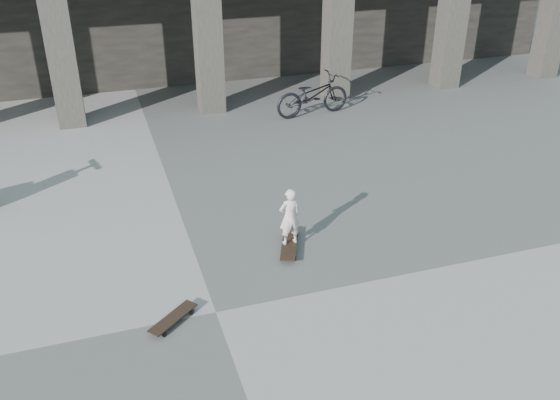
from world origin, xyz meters
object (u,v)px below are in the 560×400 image
object	(u,v)px
skateboard_spare	(173,318)
bicycle	(313,95)
longboard	(289,244)
child	(290,217)

from	to	relation	value
skateboard_spare	bicycle	world-z (taller)	bicycle
bicycle	longboard	bearing A→B (deg)	148.55
child	bicycle	bearing A→B (deg)	-119.29
skateboard_spare	child	xyz separation A→B (m)	(2.13, 1.31, 0.52)
skateboard_spare	longboard	bearing A→B (deg)	-7.84
longboard	skateboard_spare	bearing A→B (deg)	143.91
longboard	child	distance (m)	0.51
longboard	skateboard_spare	world-z (taller)	longboard
skateboard_spare	child	bearing A→B (deg)	-7.84
child	bicycle	size ratio (longest dim) A/B	0.48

